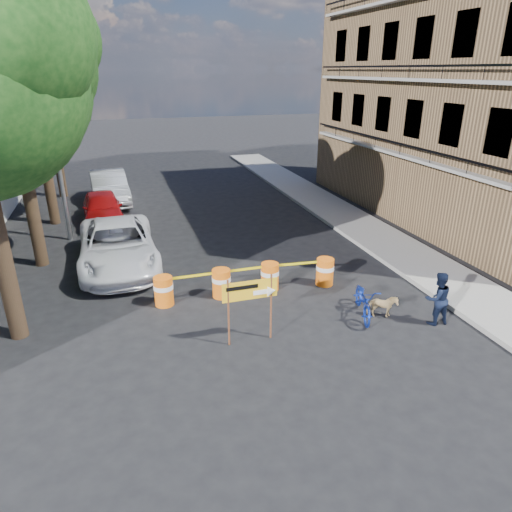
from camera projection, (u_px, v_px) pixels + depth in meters
ground at (288, 334)px, 12.15m from camera, size 120.00×120.00×0.00m
sidewalk_east at (375, 235)px, 19.12m from camera, size 2.40×40.00×0.15m
apartment_building at (480, 82)px, 20.23m from camera, size 8.00×16.00×12.00m
tree_mid_a at (11, 87)px, 14.22m from camera, size 5.25×5.00×8.68m
tree_mid_b at (30, 64)px, 18.37m from camera, size 5.67×5.40×9.62m
tree_far at (46, 76)px, 22.98m from camera, size 5.04×4.80×8.84m
streetlamp at (55, 131)px, 17.27m from camera, size 1.25×0.18×8.00m
barrel_far_left at (164, 290)px, 13.48m from camera, size 0.58×0.58×0.90m
barrel_mid_left at (221, 283)px, 13.97m from camera, size 0.58×0.58×0.90m
barrel_mid_right at (270, 276)px, 14.41m from camera, size 0.58×0.58×0.90m
barrel_far_right at (325, 271)px, 14.77m from camera, size 0.58×0.58×0.90m
detour_sign at (257, 294)px, 11.36m from camera, size 1.42×0.27×1.83m
pedestrian at (438, 298)px, 12.38m from camera, size 0.76×0.60×1.52m
bicycle at (365, 286)px, 12.71m from camera, size 0.93×1.14×1.87m
dog at (382, 306)px, 12.84m from camera, size 0.89×0.63×0.68m
suv_white at (118, 245)px, 16.07m from camera, size 2.69×5.66×1.56m
sedan_red at (103, 208)px, 20.68m from camera, size 1.92×4.26×1.42m
sedan_silver at (109, 187)px, 23.83m from camera, size 2.10×5.07×1.63m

